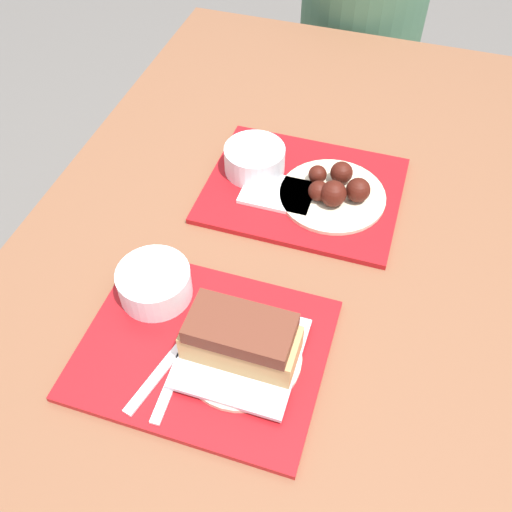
# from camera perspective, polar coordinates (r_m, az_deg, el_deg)

# --- Properties ---
(ground_plane) EXTENTS (12.00, 12.00, 0.00)m
(ground_plane) POSITION_cam_1_polar(r_m,az_deg,el_deg) (1.72, 0.23, -16.42)
(ground_plane) COLOR #605B56
(picnic_table) EXTENTS (0.93, 1.70, 0.77)m
(picnic_table) POSITION_cam_1_polar(r_m,az_deg,el_deg) (1.13, 0.34, -2.38)
(picnic_table) COLOR brown
(picnic_table) RESTS_ON ground_plane
(picnic_bench_far) EXTENTS (0.88, 0.28, 0.42)m
(picnic_bench_far) POSITION_cam_1_polar(r_m,az_deg,el_deg) (2.13, 9.23, 14.21)
(picnic_bench_far) COLOR brown
(picnic_bench_far) RESTS_ON ground_plane
(tray_near) EXTENTS (0.39, 0.31, 0.01)m
(tray_near) POSITION_cam_1_polar(r_m,az_deg,el_deg) (0.93, -5.23, -9.24)
(tray_near) COLOR #B21419
(tray_near) RESTS_ON picnic_table
(tray_far) EXTENTS (0.39, 0.31, 0.01)m
(tray_far) POSITION_cam_1_polar(r_m,az_deg,el_deg) (1.17, 4.74, 6.60)
(tray_far) COLOR #B21419
(tray_far) RESTS_ON picnic_table
(bowl_coleslaw_near) EXTENTS (0.12, 0.12, 0.06)m
(bowl_coleslaw_near) POSITION_cam_1_polar(r_m,az_deg,el_deg) (0.98, -10.13, -2.58)
(bowl_coleslaw_near) COLOR silver
(bowl_coleslaw_near) RESTS_ON tray_near
(brisket_sandwich_plate) EXTENTS (0.19, 0.19, 0.10)m
(brisket_sandwich_plate) POSITION_cam_1_polar(r_m,az_deg,el_deg) (0.88, -1.49, -8.73)
(brisket_sandwich_plate) COLOR beige
(brisket_sandwich_plate) RESTS_ON tray_near
(plastic_fork_near) EXTENTS (0.06, 0.17, 0.00)m
(plastic_fork_near) POSITION_cam_1_polar(r_m,az_deg,el_deg) (0.91, -9.42, -11.16)
(plastic_fork_near) COLOR white
(plastic_fork_near) RESTS_ON tray_near
(plastic_knife_near) EXTENTS (0.02, 0.17, 0.00)m
(plastic_knife_near) POSITION_cam_1_polar(r_m,az_deg,el_deg) (0.91, -8.13, -11.57)
(plastic_knife_near) COLOR white
(plastic_knife_near) RESTS_ON tray_near
(bowl_coleslaw_far) EXTENTS (0.12, 0.12, 0.06)m
(bowl_coleslaw_far) POSITION_cam_1_polar(r_m,az_deg,el_deg) (1.19, -0.14, 9.76)
(bowl_coleslaw_far) COLOR silver
(bowl_coleslaw_far) RESTS_ON tray_far
(wings_plate_far) EXTENTS (0.21, 0.21, 0.06)m
(wings_plate_far) POSITION_cam_1_polar(r_m,az_deg,el_deg) (1.14, 7.90, 6.55)
(wings_plate_far) COLOR beige
(wings_plate_far) RESTS_ON tray_far
(napkin_far) EXTENTS (0.14, 0.10, 0.01)m
(napkin_far) POSITION_cam_1_polar(r_m,az_deg,el_deg) (1.15, 2.19, 6.35)
(napkin_far) COLOR white
(napkin_far) RESTS_ON tray_far
(person_seated_across) EXTENTS (0.38, 0.38, 0.67)m
(person_seated_across) POSITION_cam_1_polar(r_m,az_deg,el_deg) (1.96, 10.42, 22.15)
(person_seated_across) COLOR #477051
(person_seated_across) RESTS_ON picnic_bench_far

